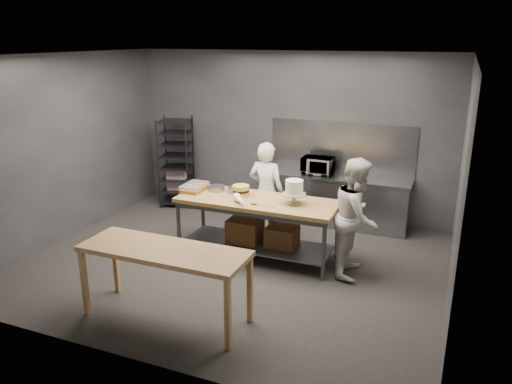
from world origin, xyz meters
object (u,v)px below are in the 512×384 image
work_table (259,221)px  layer_cake (241,190)px  chef_behind (266,192)px  near_counter (164,255)px  microwave (318,166)px  frosted_cake_stand (294,189)px  chef_right (357,217)px  speed_rack (176,163)px

work_table → layer_cake: 0.54m
chef_behind → near_counter: bearing=89.2°
microwave → frosted_cake_stand: size_ratio=1.51×
chef_right → frosted_cake_stand: 0.97m
chef_behind → layer_cake: (-0.18, -0.60, 0.18)m
speed_rack → layer_cake: speed_rack is taller
near_counter → microwave: 3.92m
chef_behind → layer_cake: size_ratio=6.50×
speed_rack → layer_cake: size_ratio=6.89×
near_counter → frosted_cake_stand: 2.25m
near_counter → layer_cake: size_ratio=7.88×
speed_rack → microwave: size_ratio=3.23×
work_table → speed_rack: (-2.44, 1.71, 0.28)m
microwave → frosted_cake_stand: frosted_cake_stand is taller
chef_behind → chef_right: 1.74m
near_counter → microwave: bearing=78.8°
work_table → frosted_cake_stand: 0.80m
near_counter → chef_right: size_ratio=1.19×
speed_rack → chef_behind: (2.31, -1.04, -0.03)m
near_counter → layer_cake: (0.03, 2.11, 0.19)m
near_counter → layer_cake: 2.12m
microwave → layer_cake: microwave is taller
chef_right → layer_cake: size_ratio=6.62×
speed_rack → chef_right: 4.27m
work_table → frosted_cake_stand: bearing=-1.1°
chef_behind → frosted_cake_stand: size_ratio=4.60×
near_counter → frosted_cake_stand: bearing=66.0°
layer_cake → chef_behind: bearing=73.0°
work_table → chef_right: (1.47, -0.00, 0.27)m
chef_behind → chef_right: bearing=161.1°
near_counter → microwave: (0.76, 3.84, 0.24)m
near_counter → speed_rack: bearing=119.1°
speed_rack → microwave: speed_rack is taller
chef_behind → microwave: chef_behind is taller
speed_rack → near_counter: bearing=-60.9°
work_table → near_counter: 2.09m
chef_behind → chef_right: (1.61, -0.67, 0.02)m
microwave → near_counter: bearing=-101.2°
near_counter → speed_rack: size_ratio=1.14×
speed_rack → frosted_cake_stand: 3.47m
chef_behind → frosted_cake_stand: chef_behind is taller
chef_behind → frosted_cake_stand: (0.69, -0.68, 0.32)m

